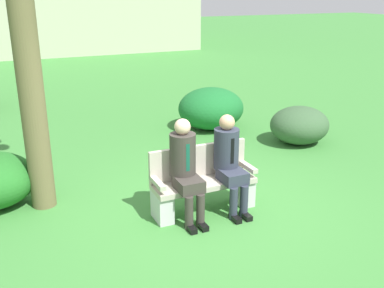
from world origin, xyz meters
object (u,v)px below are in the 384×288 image
shrub_near_bench (299,125)px  seated_man_left (185,165)px  seated_man_right (229,159)px  park_bench (203,183)px  shrub_mid_lawn (211,108)px

shrub_near_bench → seated_man_left: bearing=-149.9°
seated_man_right → shrub_near_bench: seated_man_right is taller
park_bench → shrub_near_bench: size_ratio=1.21×
shrub_near_bench → shrub_mid_lawn: (-1.14, 1.59, 0.08)m
seated_man_right → seated_man_left: bearing=179.8°
park_bench → seated_man_right: seated_man_right is taller
seated_man_left → seated_man_right: 0.64m
park_bench → shrub_near_bench: park_bench is taller
seated_man_left → shrub_mid_lawn: size_ratio=0.94×
park_bench → shrub_near_bench: 3.44m
park_bench → shrub_mid_lawn: size_ratio=0.99×
seated_man_left → shrub_near_bench: 3.78m
seated_man_right → shrub_mid_lawn: size_ratio=0.93×
seated_man_right → park_bench: bearing=161.0°
seated_man_left → shrub_near_bench: bearing=30.1°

